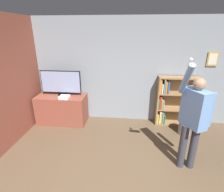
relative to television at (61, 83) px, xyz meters
The scene contains 8 objects.
wall_back 1.74m from the television, 10.18° to the left, with size 6.80×0.09×2.70m.
wall_side_brick 1.40m from the television, 122.37° to the right, with size 0.06×4.48×2.70m.
tv_ledge 0.72m from the television, 90.00° to the right, with size 1.27×0.60×0.76m.
television is the anchor object (origin of this frame).
game_console 0.42m from the television, 58.11° to the right, with size 0.24×0.23×0.07m.
bookshelf 2.91m from the television, ahead, with size 0.97×0.28×1.29m.
person 3.21m from the television, 27.54° to the right, with size 0.58×0.57×2.01m.
waste_bin 3.28m from the television, ahead, with size 0.29×0.29×0.42m.
Camera 1 is at (0.09, -1.58, 2.37)m, focal length 28.00 mm.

